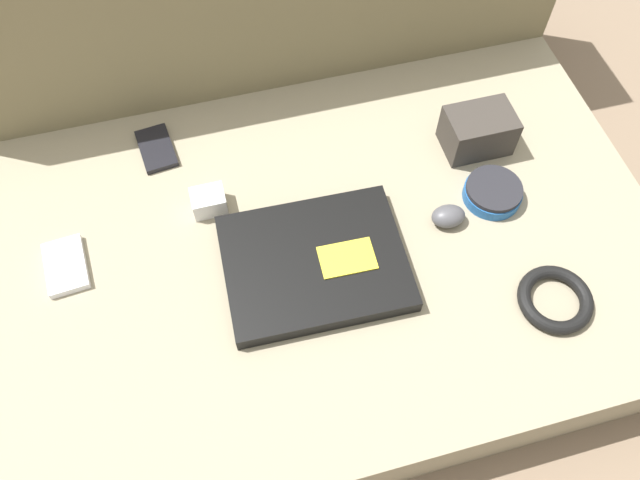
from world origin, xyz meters
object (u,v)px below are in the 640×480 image
at_px(phone_silver, 66,266).
at_px(camera_pouch, 478,131).
at_px(computer_mouse, 448,216).
at_px(charger_brick, 209,201).
at_px(phone_black, 156,148).
at_px(laptop, 315,263).
at_px(speaker_puck, 493,192).

xyz_separation_m(phone_silver, camera_pouch, (0.75, 0.07, 0.03)).
relative_size(computer_mouse, charger_brick, 1.06).
bearing_deg(phone_black, computer_mouse, -38.19).
height_order(laptop, phone_black, laptop).
bearing_deg(laptop, phone_silver, 167.31).
bearing_deg(computer_mouse, charger_brick, 164.93).
relative_size(laptop, phone_silver, 2.82).
height_order(phone_black, camera_pouch, camera_pouch).
height_order(computer_mouse, speaker_puck, computer_mouse).
height_order(laptop, phone_silver, laptop).
relative_size(laptop, camera_pouch, 2.51).
distance_m(speaker_puck, phone_silver, 0.74).
bearing_deg(computer_mouse, phone_black, 152.22).
xyz_separation_m(speaker_puck, phone_silver, (-0.74, 0.05, -0.01)).
relative_size(phone_silver, phone_black, 1.00).
bearing_deg(laptop, phone_black, 127.21).
xyz_separation_m(computer_mouse, phone_silver, (-0.64, 0.08, -0.01)).
xyz_separation_m(laptop, charger_brick, (-0.15, 0.16, 0.00)).
bearing_deg(computer_mouse, laptop, -169.60).
relative_size(speaker_puck, charger_brick, 1.77).
bearing_deg(camera_pouch, computer_mouse, -126.69).
bearing_deg(phone_silver, laptop, -19.59).
distance_m(speaker_puck, phone_black, 0.62).
distance_m(speaker_puck, charger_brick, 0.50).
height_order(speaker_puck, phone_silver, speaker_puck).
height_order(speaker_puck, charger_brick, charger_brick).
bearing_deg(camera_pouch, laptop, -153.57).
distance_m(computer_mouse, phone_silver, 0.65).
distance_m(laptop, speaker_puck, 0.34).
xyz_separation_m(computer_mouse, charger_brick, (-0.39, 0.13, 0.00)).
xyz_separation_m(phone_black, camera_pouch, (0.58, -0.14, 0.03)).
distance_m(phone_black, charger_brick, 0.17).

